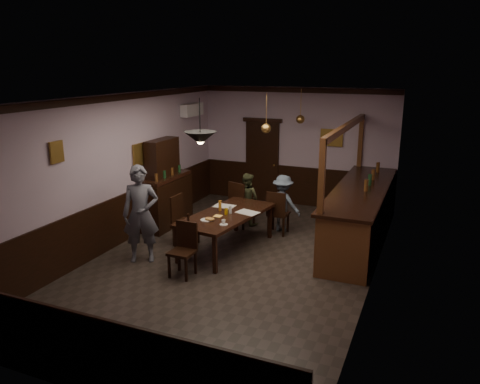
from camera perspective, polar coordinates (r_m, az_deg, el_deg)
The scene contains 31 objects.
room at distance 8.34m, azimuth -0.86°, elevation 1.14°, with size 5.01×8.01×3.01m.
dining_table at distance 9.09m, azimuth -1.65°, elevation -3.01°, with size 1.32×2.32×0.75m.
chair_far_left at distance 10.38m, azimuth 0.00°, elevation -1.29°, with size 0.57×0.57×1.05m.
chair_far_right at distance 9.97m, azimuth 4.58°, elevation -2.33°, with size 0.42×0.42×0.96m.
chair_near at distance 8.15m, azimuth -6.82°, elevation -6.62°, with size 0.41×0.41×0.94m.
chair_side at distance 9.49m, azimuth -7.09°, elevation -3.14°, with size 0.44×0.44×1.02m.
person_standing at distance 8.71m, azimuth -12.00°, elevation -2.65°, with size 0.66×0.43×1.81m, color #565662.
person_seated_left at distance 10.60m, azimuth 0.88°, elevation -0.82°, with size 0.58×0.45×1.19m, color #4E5231.
person_seated_right at distance 10.18m, azimuth 5.24°, elevation -1.38°, with size 0.81×0.46×1.25m, color slate.
newspaper_left at distance 9.51m, azimuth -1.92°, elevation -1.73°, with size 0.42×0.30×0.01m, color silver.
newspaper_right at distance 9.11m, azimuth 0.94°, elevation -2.51°, with size 0.42×0.30×0.01m, color silver.
napkin at distance 8.92m, azimuth -2.71°, elevation -2.93°, with size 0.15×0.15×0.00m, color #FFC35D.
saucer at distance 8.44m, azimuth -2.00°, elevation -3.97°, with size 0.15×0.15×0.01m, color white.
coffee_cup at distance 8.45m, azimuth -2.02°, elevation -3.64°, with size 0.08×0.08×0.07m, color white.
pastry_plate at distance 8.69m, azimuth -4.12°, elevation -3.42°, with size 0.22×0.22×0.01m, color white.
pastry_ring_a at distance 8.67m, azimuth -3.87°, elevation -3.27°, with size 0.13×0.13×0.04m, color #C68C47.
pastry_ring_b at distance 8.63m, azimuth -3.55°, elevation -3.33°, with size 0.13×0.13×0.04m, color #C68C47.
soda_can at distance 8.99m, azimuth -1.70°, elevation -2.37°, with size 0.07×0.07×0.12m, color yellow.
beer_glass at distance 9.22m, azimuth -2.45°, elevation -1.67°, with size 0.06×0.06×0.20m, color #BF721E.
water_glass at distance 9.03m, azimuth -1.20°, elevation -2.18°, with size 0.06×0.06×0.15m, color silver.
pepper_mill at distance 8.65m, azimuth -6.31°, elevation -3.12°, with size 0.04×0.04×0.14m, color black.
sideboard at distance 10.60m, azimuth -9.10°, elevation 0.06°, with size 0.53×1.48×1.96m.
bar_counter at distance 9.90m, azimuth 14.50°, elevation -2.42°, with size 1.00×4.29×2.40m.
door_back at distance 12.34m, azimuth 2.71°, elevation 3.67°, with size 0.90×0.06×2.10m, color black.
ac_unit at distance 11.79m, azimuth -5.88°, elevation 9.95°, with size 0.20×0.85×0.30m.
picture_left_small at distance 8.26m, azimuth -21.46°, elevation 4.55°, with size 0.04×0.28×0.36m.
picture_left_large at distance 10.17m, azimuth -11.84°, elevation 4.56°, with size 0.04×0.62×0.48m.
picture_back at distance 11.73m, azimuth 11.11°, elevation 6.51°, with size 0.55×0.04×0.42m.
pendant_iron at distance 8.06m, azimuth -4.86°, elevation 6.57°, with size 0.56×0.56×0.79m.
pendant_brass_mid at distance 9.46m, azimuth 3.20°, elevation 7.75°, with size 0.20×0.20×0.81m.
pendant_brass_far at distance 11.09m, azimuth 7.36°, elevation 8.77°, with size 0.20×0.20×0.81m.
Camera 1 is at (3.26, -7.40, 3.55)m, focal length 35.00 mm.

